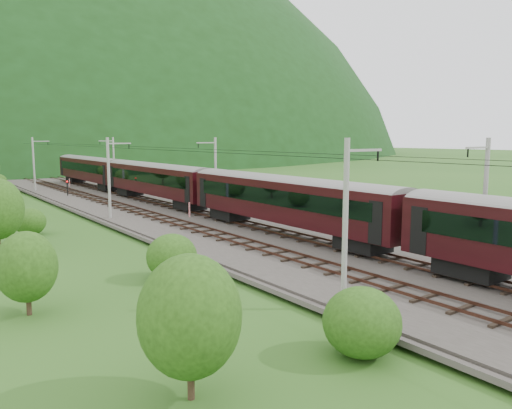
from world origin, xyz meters
TOP-DOWN VIEW (x-y plane):
  - ground at (0.00, 0.00)m, footprint 600.00×600.00m
  - railbed at (0.00, 10.00)m, footprint 14.00×220.00m
  - track_left at (-2.40, 10.00)m, footprint 2.40×220.00m
  - track_right at (2.40, 10.00)m, footprint 2.40×220.00m
  - catenary_left at (-6.12, 32.00)m, footprint 2.54×192.28m
  - catenary_right at (6.12, 32.00)m, footprint 2.54×192.28m
  - overhead_wires at (0.00, 10.00)m, footprint 4.83×198.00m
  - train at (2.40, 14.37)m, footprint 3.25×180.13m
  - hazard_post_near at (-0.27, 66.99)m, footprint 0.14×0.14m
  - hazard_post_far at (0.45, 27.74)m, footprint 0.16×0.16m
  - signal at (-4.20, 54.03)m, footprint 0.23×0.23m
  - vegetation_left at (-14.43, 18.71)m, footprint 12.16×139.42m
  - vegetation_right at (12.43, 8.34)m, footprint 4.27×105.06m

SIDE VIEW (x-z plane):
  - ground at x=0.00m, z-range 0.00..0.00m
  - railbed at x=0.00m, z-range 0.00..0.30m
  - track_left at x=-2.40m, z-range 0.24..0.51m
  - track_right at x=2.40m, z-range 0.24..0.51m
  - hazard_post_near at x=-0.27m, z-range 0.30..1.62m
  - hazard_post_far at x=0.45m, z-range 0.30..1.80m
  - vegetation_right at x=12.43m, z-range -0.18..2.67m
  - signal at x=-4.20m, z-range 0.48..2.55m
  - vegetation_left at x=-14.43m, z-range -0.63..6.33m
  - train at x=2.40m, z-range 0.97..6.63m
  - catenary_left at x=-6.12m, z-range 0.50..8.50m
  - catenary_right at x=6.12m, z-range 0.50..8.50m
  - overhead_wires at x=0.00m, z-range 7.08..7.12m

